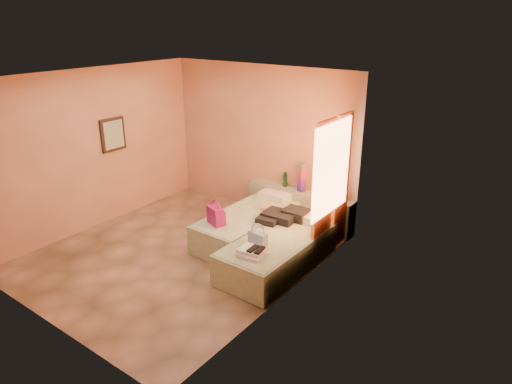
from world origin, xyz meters
TOP-DOWN VIEW (x-y plane):
  - ground at (0.00, 0.00)m, footprint 4.50×4.50m
  - room_walls at (0.21, 0.57)m, footprint 4.02×4.51m
  - headboard_ledge at (0.98, 2.10)m, footprint 2.05×0.30m
  - bed_left at (0.60, 1.05)m, footprint 0.92×2.01m
  - bed_right at (1.50, 0.57)m, footprint 0.92×2.01m
  - water_bottle at (0.62, 2.13)m, footprint 0.08×0.08m
  - rainbow_box at (0.98, 2.11)m, footprint 0.15×0.15m
  - small_dish at (0.59, 2.18)m, footprint 0.14×0.14m
  - green_book at (1.37, 2.17)m, footprint 0.21×0.19m
  - flower_vase at (1.79, 2.09)m, footprint 0.26×0.26m
  - magenta_handbag at (0.44, 0.40)m, footprint 0.36×0.28m
  - khaki_garment at (0.84, 1.41)m, footprint 0.40×0.35m
  - clothes_pile at (1.22, 1.11)m, footprint 0.67×0.67m
  - blue_handbag at (1.37, 0.24)m, footprint 0.30×0.15m
  - towel_stack at (1.51, -0.10)m, footprint 0.37×0.32m
  - sandal_pair at (1.57, -0.08)m, footprint 0.18×0.23m

SIDE VIEW (x-z plane):
  - ground at x=0.00m, z-range 0.00..0.00m
  - bed_left at x=0.60m, z-range 0.00..0.50m
  - bed_right at x=1.50m, z-range 0.00..0.50m
  - headboard_ledge at x=0.98m, z-range 0.00..0.65m
  - khaki_garment at x=0.84m, z-range 0.50..0.56m
  - towel_stack at x=1.51m, z-range 0.50..0.60m
  - clothes_pile at x=1.22m, z-range 0.50..0.67m
  - blue_handbag at x=1.37m, z-range 0.50..0.68m
  - sandal_pair at x=1.57m, z-range 0.60..0.62m
  - magenta_handbag at x=0.44m, z-range 0.50..0.80m
  - green_book at x=1.37m, z-range 0.65..0.68m
  - small_dish at x=0.59m, z-range 0.65..0.68m
  - water_bottle at x=0.62m, z-range 0.65..0.92m
  - flower_vase at x=1.79m, z-range 0.65..0.92m
  - rainbow_box at x=0.98m, z-range 0.65..1.16m
  - room_walls at x=0.21m, z-range 0.38..3.19m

